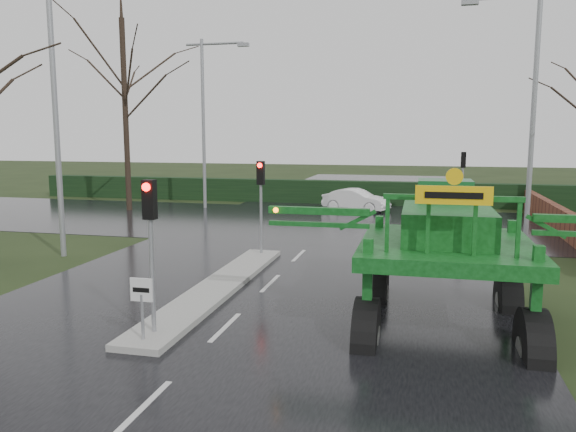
% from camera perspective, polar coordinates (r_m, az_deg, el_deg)
% --- Properties ---
extents(ground, '(140.00, 140.00, 0.00)m').
position_cam_1_polar(ground, '(13.43, -6.39, -11.25)').
color(ground, black).
rests_on(ground, ground).
extents(road_main, '(14.00, 80.00, 0.02)m').
position_cam_1_polar(road_main, '(22.76, 2.18, -3.03)').
color(road_main, black).
rests_on(road_main, ground).
extents(road_cross, '(80.00, 12.00, 0.02)m').
position_cam_1_polar(road_cross, '(28.58, 4.54, -0.71)').
color(road_cross, black).
rests_on(road_cross, ground).
extents(median_island, '(1.20, 10.00, 0.16)m').
position_cam_1_polar(median_island, '(16.52, -7.11, -7.19)').
color(median_island, gray).
rests_on(median_island, ground).
extents(hedge_row, '(44.00, 0.90, 1.50)m').
position_cam_1_polar(hedge_row, '(36.34, 6.53, 2.38)').
color(hedge_row, black).
rests_on(hedge_row, ground).
extents(brick_wall, '(0.40, 20.00, 1.20)m').
position_cam_1_polar(brick_wall, '(28.82, 25.65, -0.25)').
color(brick_wall, '#592D1E').
rests_on(brick_wall, ground).
extents(keep_left_sign, '(0.50, 0.07, 1.35)m').
position_cam_1_polar(keep_left_sign, '(12.31, -14.63, -8.13)').
color(keep_left_sign, gray).
rests_on(keep_left_sign, ground).
extents(traffic_signal_near, '(0.26, 0.33, 3.52)m').
position_cam_1_polar(traffic_signal_near, '(12.41, -13.83, -0.72)').
color(traffic_signal_near, gray).
rests_on(traffic_signal_near, ground).
extents(traffic_signal_mid, '(0.26, 0.33, 3.52)m').
position_cam_1_polar(traffic_signal_mid, '(20.27, -2.78, 2.95)').
color(traffic_signal_mid, gray).
rests_on(traffic_signal_mid, ground).
extents(traffic_signal_far, '(0.26, 0.33, 3.52)m').
position_cam_1_polar(traffic_signal_far, '(32.02, 17.35, 4.56)').
color(traffic_signal_far, gray).
rests_on(traffic_signal_far, ground).
extents(street_light_left_near, '(3.85, 0.30, 10.00)m').
position_cam_1_polar(street_light_left_near, '(21.90, -22.00, 11.67)').
color(street_light_left_near, gray).
rests_on(street_light_left_near, ground).
extents(street_light_right, '(3.85, 0.30, 10.00)m').
position_cam_1_polar(street_light_right, '(24.24, 23.03, 11.24)').
color(street_light_right, gray).
rests_on(street_light_right, ground).
extents(street_light_left_far, '(3.85, 0.30, 10.00)m').
position_cam_1_polar(street_light_left_far, '(34.30, -8.14, 10.76)').
color(street_light_left_far, gray).
rests_on(street_light_left_far, ground).
extents(tree_left_far, '(7.70, 7.70, 13.26)m').
position_cam_1_polar(tree_left_far, '(34.41, -16.29, 12.44)').
color(tree_left_far, black).
rests_on(tree_left_far, ground).
extents(crop_sprayer, '(8.52, 5.32, 4.76)m').
position_cam_1_polar(crop_sprayer, '(12.36, 8.27, -2.18)').
color(crop_sprayer, black).
rests_on(crop_sprayer, ground).
extents(white_sedan, '(4.12, 2.43, 1.28)m').
position_cam_1_polar(white_sedan, '(33.19, 6.91, 0.51)').
color(white_sedan, white).
rests_on(white_sedan, ground).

